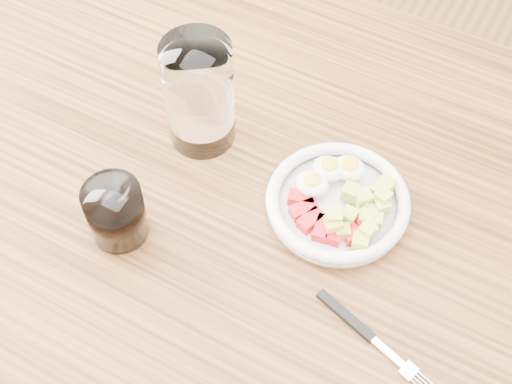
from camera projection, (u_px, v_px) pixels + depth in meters
dining_table at (259, 252)px, 1.00m from camera, size 1.50×0.90×0.77m
bowl at (338, 201)px, 0.91m from camera, size 0.19×0.19×0.05m
fork at (361, 329)px, 0.83m from camera, size 0.17×0.06×0.01m
water_glass at (199, 95)px, 0.93m from camera, size 0.09×0.09×0.16m
coffee_glass at (116, 213)px, 0.87m from camera, size 0.07×0.07×0.08m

